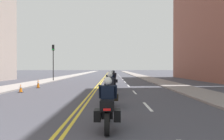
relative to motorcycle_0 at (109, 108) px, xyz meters
The scene contains 16 objects.
ground_plane 43.82m from the motorcycle_0, 91.73° to the left, with size 264.00×264.00×0.00m, color #41414A.
sidewalk_left 44.73m from the motorcycle_0, 101.73° to the left, with size 2.87×144.00×0.12m, color #9A938F.
sidewalk_right 44.27m from the motorcycle_0, 81.63° to the left, with size 2.87×144.00×0.12m, color gray.
centreline_yellow_inner 43.82m from the motorcycle_0, 91.89° to the left, with size 0.12×132.00×0.01m, color yellow.
centreline_yellow_outer 43.81m from the motorcycle_0, 91.58° to the left, with size 0.12×132.00×0.01m, color yellow.
lane_dashes_white 24.87m from the motorcycle_0, 85.75° to the left, with size 0.14×56.40×0.01m.
building_right_1 33.58m from the motorcycle_0, 58.04° to the left, with size 8.60×20.31×21.88m.
motorcycle_0 is the anchor object (origin of this frame).
motorcycle_1 3.79m from the motorcycle_0, 89.46° to the left, with size 0.76×2.25×1.66m.
motorcycle_2 8.38m from the motorcycle_0, 89.98° to the left, with size 0.78×2.31×1.65m.
motorcycle_3 12.32m from the motorcycle_0, 89.58° to the left, with size 0.78×2.28×1.61m.
motorcycle_4 16.00m from the motorcycle_0, 88.85° to the left, with size 0.77×2.21×1.62m.
motorcycle_5 20.11m from the motorcycle_0, 89.55° to the left, with size 0.77×2.10×1.56m.
traffic_cone_0 11.85m from the motorcycle_0, 124.98° to the left, with size 0.33×0.33×0.65m.
traffic_cone_2 14.99m from the motorcycle_0, 116.73° to the left, with size 0.33×0.33×0.81m.
traffic_light_near 24.83m from the motorcycle_0, 109.07° to the left, with size 0.28×0.38×5.08m.
Camera 1 is at (1.46, -2.31, 1.86)m, focal length 34.40 mm.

